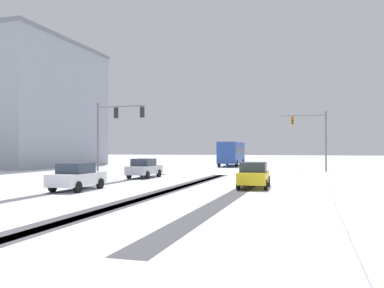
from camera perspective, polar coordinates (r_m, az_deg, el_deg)
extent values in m
plane|color=silver|center=(12.99, -24.10, -11.50)|extent=(300.00, 300.00, 0.00)
cube|color=#4C4C51|center=(23.67, 6.38, -6.60)|extent=(1.04, 29.59, 0.01)
cube|color=#4C4C51|center=(27.06, -14.55, -5.84)|extent=(0.80, 29.59, 0.01)
cube|color=#4C4C51|center=(24.74, -3.48, -6.35)|extent=(1.15, 29.59, 0.01)
cube|color=#4C4C51|center=(24.61, -2.56, -6.38)|extent=(0.91, 29.59, 0.01)
cube|color=white|center=(22.20, 23.87, -6.80)|extent=(4.00, 29.59, 0.12)
cylinder|color=slate|center=(37.31, -12.87, 0.57)|extent=(0.18, 0.18, 6.50)
cylinder|color=slate|center=(36.31, -9.80, 5.11)|extent=(4.57, 0.40, 0.12)
cube|color=black|center=(36.49, -10.42, 4.21)|extent=(0.33, 0.26, 0.90)
sphere|color=red|center=(36.65, -10.30, 4.66)|extent=(0.20, 0.20, 0.20)
sphere|color=black|center=(36.63, -10.30, 4.19)|extent=(0.20, 0.20, 0.20)
sphere|color=black|center=(36.60, -10.30, 3.73)|extent=(0.20, 0.20, 0.20)
cube|color=black|center=(35.30, -6.88, 4.37)|extent=(0.33, 0.26, 0.90)
sphere|color=red|center=(35.47, -6.76, 4.83)|extent=(0.20, 0.20, 0.20)
sphere|color=black|center=(35.45, -6.76, 4.35)|extent=(0.20, 0.20, 0.20)
sphere|color=black|center=(35.42, -6.76, 3.87)|extent=(0.20, 0.20, 0.20)
cylinder|color=slate|center=(46.70, 17.98, 0.34)|extent=(0.18, 0.18, 6.50)
cylinder|color=slate|center=(46.86, 14.91, 3.82)|extent=(4.99, 0.21, 0.12)
cube|color=#B79319|center=(46.87, 13.69, 3.14)|extent=(0.32, 0.25, 0.90)
sphere|color=red|center=(46.73, 13.68, 3.52)|extent=(0.20, 0.20, 0.20)
sphere|color=black|center=(46.71, 13.68, 3.15)|extent=(0.20, 0.20, 0.20)
sphere|color=black|center=(46.69, 13.68, 2.79)|extent=(0.20, 0.20, 0.20)
cube|color=#B7BABF|center=(35.31, -6.59, -3.56)|extent=(1.82, 4.15, 0.70)
cube|color=#2D3847|center=(35.14, -6.69, -2.51)|extent=(1.61, 1.94, 0.60)
cylinder|color=black|center=(36.81, -6.92, -3.98)|extent=(0.24, 0.65, 0.64)
cylinder|color=black|center=(36.17, -4.59, -4.05)|extent=(0.24, 0.65, 0.64)
cylinder|color=black|center=(34.52, -8.68, -4.20)|extent=(0.24, 0.65, 0.64)
cylinder|color=black|center=(33.84, -6.22, -4.28)|extent=(0.24, 0.65, 0.64)
cube|color=yellow|center=(26.23, 8.52, -4.56)|extent=(1.86, 4.17, 0.70)
cube|color=#2D3847|center=(26.04, 8.49, -3.16)|extent=(1.64, 1.96, 0.60)
cylinder|color=black|center=(27.60, 7.09, -5.10)|extent=(0.25, 0.65, 0.64)
cylinder|color=black|center=(27.46, 10.45, -5.11)|extent=(0.25, 0.65, 0.64)
cylinder|color=black|center=(25.08, 6.41, -5.54)|extent=(0.25, 0.65, 0.64)
cylinder|color=black|center=(24.93, 10.12, -5.57)|extent=(0.25, 0.65, 0.64)
cube|color=silver|center=(25.47, -15.53, -4.66)|extent=(1.71, 4.10, 0.70)
cube|color=#2D3847|center=(25.31, -15.70, -3.21)|extent=(1.56, 1.90, 0.60)
cylinder|color=black|center=(27.00, -15.57, -5.18)|extent=(0.22, 0.64, 0.64)
cylinder|color=black|center=(26.19, -12.55, -5.32)|extent=(0.22, 0.64, 0.64)
cylinder|color=black|center=(24.88, -18.67, -5.55)|extent=(0.22, 0.64, 0.64)
cylinder|color=black|center=(24.00, -15.48, -5.74)|extent=(0.22, 0.64, 0.64)
cube|color=#284793|center=(59.55, 5.50, -1.17)|extent=(2.98, 11.10, 2.90)
cube|color=#283342|center=(59.55, 5.50, -0.83)|extent=(2.98, 10.22, 0.90)
cylinder|color=black|center=(55.61, 6.16, -2.70)|extent=(0.34, 0.97, 0.96)
cylinder|color=black|center=(55.96, 3.75, -2.69)|extent=(0.34, 0.97, 0.96)
cylinder|color=black|center=(62.70, 7.00, -2.47)|extent=(0.34, 0.97, 0.96)
cylinder|color=black|center=(63.01, 4.85, -2.46)|extent=(0.34, 0.97, 0.96)
cube|color=#9399A3|center=(64.78, -24.04, 4.65)|extent=(20.72, 21.08, 16.78)
cube|color=slate|center=(66.13, -24.01, 12.13)|extent=(21.02, 21.38, 0.50)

